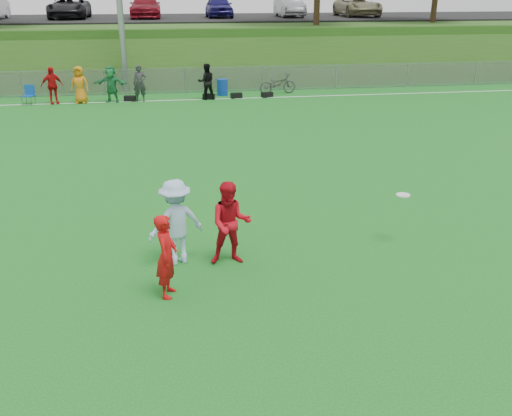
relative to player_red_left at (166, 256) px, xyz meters
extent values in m
plane|color=#14611D|center=(1.20, 0.70, -0.76)|extent=(120.00, 120.00, 0.00)
cube|color=white|center=(1.20, 18.70, -0.75)|extent=(60.00, 0.10, 0.01)
cube|color=gray|center=(1.20, 20.70, -0.16)|extent=(58.00, 0.02, 1.20)
cube|color=gray|center=(1.20, 20.70, 0.49)|extent=(58.00, 0.04, 0.04)
cube|color=#2B4E16|center=(1.20, 31.70, 0.74)|extent=(120.00, 18.00, 3.00)
cube|color=black|center=(1.20, 33.70, 2.29)|extent=(120.00, 12.00, 0.10)
imported|color=black|center=(-5.80, 32.70, 3.06)|extent=(2.39, 5.18, 1.44)
imported|color=maroon|center=(-0.80, 32.70, 3.06)|extent=(2.02, 4.96, 1.44)
imported|color=navy|center=(4.20, 32.70, 3.06)|extent=(1.70, 4.23, 1.44)
imported|color=slate|center=(9.20, 32.70, 3.06)|extent=(1.52, 4.37, 1.44)
imported|color=gray|center=(14.20, 32.70, 3.06)|extent=(2.39, 5.18, 1.44)
imported|color=red|center=(-4.96, 18.70, 0.09)|extent=(1.08, 0.78, 1.69)
imported|color=orange|center=(-3.73, 18.70, 0.09)|extent=(0.92, 0.69, 1.69)
imported|color=#217E42|center=(-2.30, 18.70, 0.09)|extent=(1.65, 0.89, 1.69)
imported|color=#2D2D2F|center=(-0.99, 18.70, 0.09)|extent=(0.64, 0.44, 1.69)
imported|color=black|center=(2.15, 18.70, 0.09)|extent=(0.88, 0.72, 1.69)
cube|color=black|center=(-1.49, 18.80, -0.63)|extent=(0.58, 0.35, 0.26)
cube|color=black|center=(2.26, 18.80, -0.63)|extent=(0.61, 0.54, 0.26)
cube|color=black|center=(3.61, 18.80, -0.63)|extent=(0.58, 0.33, 0.26)
cube|color=black|center=(5.14, 18.80, -0.63)|extent=(0.60, 0.40, 0.26)
imported|color=red|center=(0.00, 0.00, 0.00)|extent=(0.47, 0.62, 1.52)
imported|color=red|center=(1.24, 1.09, 0.07)|extent=(0.84, 0.67, 1.66)
imported|color=#A9C5EB|center=(0.20, 1.27, 0.09)|extent=(1.25, 0.98, 1.71)
cylinder|color=white|center=(4.88, 1.48, 0.31)|extent=(0.28, 0.28, 0.03)
cylinder|color=#0E359E|center=(3.02, 19.70, -0.36)|extent=(0.70, 0.70, 0.80)
cube|color=#0E459D|center=(-6.09, 18.75, -0.37)|extent=(0.58, 0.58, 0.05)
cube|color=#0E459D|center=(-6.04, 18.98, -0.13)|extent=(0.48, 0.15, 0.48)
imported|color=#313133|center=(5.84, 19.70, -0.26)|extent=(1.99, 0.98, 1.00)
camera|label=1|loc=(0.12, -8.97, 4.32)|focal=40.00mm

